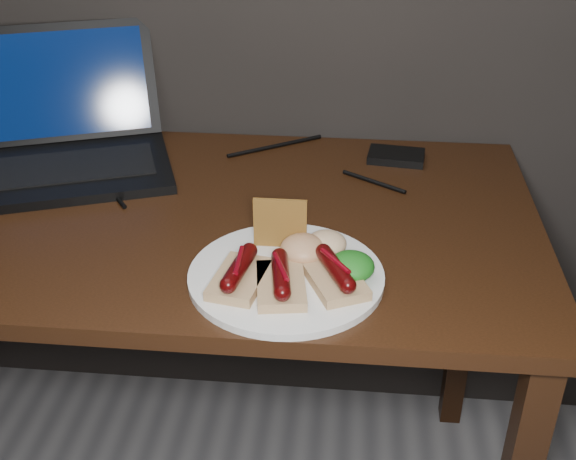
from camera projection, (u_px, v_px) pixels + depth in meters
The scene contains 12 objects.
desk at pixel (151, 250), 1.34m from camera, with size 1.40×0.70×0.75m.
laptop at pixel (60, 139), 1.43m from camera, with size 0.51×0.47×0.25m.
hard_drive at pixel (396, 156), 1.47m from camera, with size 0.11×0.07×0.02m, color black.
desk_cables at pixel (159, 169), 1.43m from camera, with size 1.01×0.36×0.01m.
plate at pixel (286, 276), 1.10m from camera, with size 0.30×0.30×0.01m, color white.
bread_sausage_left at pixel (239, 274), 1.07m from camera, with size 0.09×0.13×0.04m.
bread_sausage_center at pixel (281, 280), 1.05m from camera, with size 0.09×0.12×0.04m.
bread_sausage_right at pixel (335, 274), 1.06m from camera, with size 0.11×0.13×0.04m.
crispbread at pixel (280, 223), 1.14m from camera, with size 0.09×0.01×0.09m, color #A66C2D.
salad_greens at pixel (351, 266), 1.08m from camera, with size 0.07×0.07×0.04m, color #135A12.
salsa_mound at pixel (303, 249), 1.12m from camera, with size 0.07×0.07×0.04m, color #9B2E0F.
coleslaw_mound at pixel (326, 243), 1.14m from camera, with size 0.06×0.06×0.04m, color beige.
Camera 1 is at (0.36, 0.27, 1.38)m, focal length 45.00 mm.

